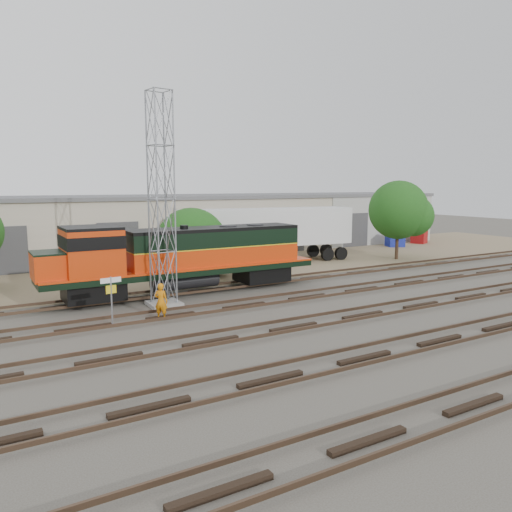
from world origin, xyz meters
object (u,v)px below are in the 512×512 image
locomotive (180,256)px  signal_tower (162,204)px  semi_trailer (271,229)px  worker (161,301)px

locomotive → signal_tower: signal_tower is taller
locomotive → signal_tower: size_ratio=1.47×
semi_trailer → locomotive: bearing=-138.0°
signal_tower → semi_trailer: size_ratio=0.75×
signal_tower → semi_trailer: 16.14m
worker → semi_trailer: semi_trailer is taller
locomotive → signal_tower: (-1.76, -2.12, 3.05)m
locomotive → worker: 5.58m
locomotive → semi_trailer: semi_trailer is taller
locomotive → worker: (-2.81, -4.63, -1.36)m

